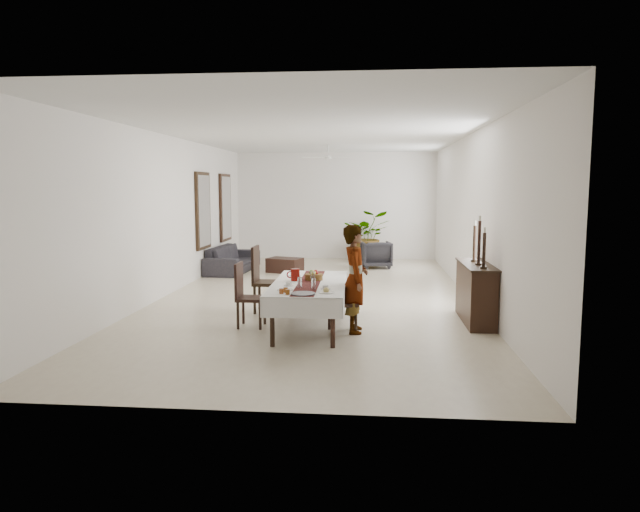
# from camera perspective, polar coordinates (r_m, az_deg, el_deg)

# --- Properties ---
(floor) EXTENTS (6.00, 12.00, 0.00)m
(floor) POSITION_cam_1_polar(r_m,az_deg,el_deg) (11.50, -0.37, -3.96)
(floor) COLOR beige
(floor) RESTS_ON ground
(ceiling) EXTENTS (6.00, 12.00, 0.02)m
(ceiling) POSITION_cam_1_polar(r_m,az_deg,el_deg) (11.34, -0.38, 12.13)
(ceiling) COLOR white
(ceiling) RESTS_ON wall_back
(wall_back) EXTENTS (6.00, 0.02, 3.20)m
(wall_back) POSITION_cam_1_polar(r_m,az_deg,el_deg) (17.28, 1.57, 5.03)
(wall_back) COLOR white
(wall_back) RESTS_ON floor
(wall_front) EXTENTS (6.00, 0.02, 3.20)m
(wall_front) POSITION_cam_1_polar(r_m,az_deg,el_deg) (5.38, -6.63, 0.79)
(wall_front) COLOR white
(wall_front) RESTS_ON floor
(wall_left) EXTENTS (0.02, 12.00, 3.20)m
(wall_left) POSITION_cam_1_polar(r_m,az_deg,el_deg) (11.98, -14.85, 3.96)
(wall_left) COLOR white
(wall_left) RESTS_ON floor
(wall_right) EXTENTS (0.02, 12.00, 3.20)m
(wall_right) POSITION_cam_1_polar(r_m,az_deg,el_deg) (11.41, 14.83, 3.83)
(wall_right) COLOR white
(wall_right) RESTS_ON floor
(dining_table_top) EXTENTS (0.98, 2.27, 0.05)m
(dining_table_top) POSITION_cam_1_polar(r_m,az_deg,el_deg) (8.76, -1.06, -2.87)
(dining_table_top) COLOR black
(dining_table_top) RESTS_ON table_leg_fl
(table_leg_fl) EXTENTS (0.07, 0.07, 0.66)m
(table_leg_fl) POSITION_cam_1_polar(r_m,az_deg,el_deg) (7.83, -4.80, -6.70)
(table_leg_fl) COLOR black
(table_leg_fl) RESTS_ON floor
(table_leg_fr) EXTENTS (0.07, 0.07, 0.66)m
(table_leg_fr) POSITION_cam_1_polar(r_m,az_deg,el_deg) (7.75, 1.29, -6.82)
(table_leg_fr) COLOR black
(table_leg_fr) RESTS_ON floor
(table_leg_bl) EXTENTS (0.07, 0.07, 0.66)m
(table_leg_bl) POSITION_cam_1_polar(r_m,az_deg,el_deg) (9.91, -2.88, -3.79)
(table_leg_bl) COLOR black
(table_leg_bl) RESTS_ON floor
(table_leg_br) EXTENTS (0.07, 0.07, 0.66)m
(table_leg_br) POSITION_cam_1_polar(r_m,az_deg,el_deg) (9.84, 1.91, -3.86)
(table_leg_br) COLOR black
(table_leg_br) RESTS_ON floor
(tablecloth_top) EXTENTS (1.16, 2.45, 0.01)m
(tablecloth_top) POSITION_cam_1_polar(r_m,az_deg,el_deg) (8.75, -1.06, -2.69)
(tablecloth_top) COLOR white
(tablecloth_top) RESTS_ON dining_table_top
(tablecloth_drape_left) EXTENTS (0.06, 2.42, 0.28)m
(tablecloth_drape_left) POSITION_cam_1_polar(r_m,az_deg,el_deg) (8.84, -4.62, -3.51)
(tablecloth_drape_left) COLOR white
(tablecloth_drape_left) RESTS_ON dining_table_top
(tablecloth_drape_right) EXTENTS (0.06, 2.42, 0.28)m
(tablecloth_drape_right) POSITION_cam_1_polar(r_m,az_deg,el_deg) (8.74, 2.54, -3.61)
(tablecloth_drape_right) COLOR white
(tablecloth_drape_right) RESTS_ON dining_table_top
(tablecloth_drape_near) EXTENTS (1.11, 0.03, 0.28)m
(tablecloth_drape_near) POSITION_cam_1_polar(r_m,az_deg,el_deg) (7.60, -1.88, -5.22)
(tablecloth_drape_near) COLOR silver
(tablecloth_drape_near) RESTS_ON dining_table_top
(tablecloth_drape_far) EXTENTS (1.11, 0.03, 0.28)m
(tablecloth_drape_far) POSITION_cam_1_polar(r_m,az_deg,el_deg) (9.96, -0.43, -2.30)
(tablecloth_drape_far) COLOR white
(tablecloth_drape_far) RESTS_ON dining_table_top
(table_runner) EXTENTS (0.37, 2.36, 0.00)m
(table_runner) POSITION_cam_1_polar(r_m,az_deg,el_deg) (8.75, -1.06, -2.64)
(table_runner) COLOR #5C1C1A
(table_runner) RESTS_ON tablecloth_top
(red_pitcher) EXTENTS (0.14, 0.14, 0.19)m
(red_pitcher) POSITION_cam_1_polar(r_m,az_deg,el_deg) (8.90, -2.49, -1.88)
(red_pitcher) COLOR maroon
(red_pitcher) RESTS_ON tablecloth_top
(pitcher_handle) EXTENTS (0.11, 0.02, 0.11)m
(pitcher_handle) POSITION_cam_1_polar(r_m,az_deg,el_deg) (8.91, -3.00, -1.88)
(pitcher_handle) COLOR maroon
(pitcher_handle) RESTS_ON red_pitcher
(wine_glass_near) EXTENTS (0.07, 0.07, 0.16)m
(wine_glass_near) POSITION_cam_1_polar(r_m,az_deg,el_deg) (8.13, -0.66, -2.82)
(wine_glass_near) COLOR silver
(wine_glass_near) RESTS_ON tablecloth_top
(wine_glass_mid) EXTENTS (0.07, 0.07, 0.16)m
(wine_glass_mid) POSITION_cam_1_polar(r_m,az_deg,el_deg) (8.24, -2.04, -2.69)
(wine_glass_mid) COLOR white
(wine_glass_mid) RESTS_ON tablecloth_top
(wine_glass_far) EXTENTS (0.07, 0.07, 0.16)m
(wine_glass_far) POSITION_cam_1_polar(r_m,az_deg,el_deg) (8.78, -0.73, -2.09)
(wine_glass_far) COLOR white
(wine_glass_far) RESTS_ON tablecloth_top
(teacup_right) EXTENTS (0.08, 0.08, 0.06)m
(teacup_right) POSITION_cam_1_polar(r_m,az_deg,el_deg) (8.17, 0.55, -3.14)
(teacup_right) COLOR white
(teacup_right) RESTS_ON saucer_right
(saucer_right) EXTENTS (0.14, 0.14, 0.01)m
(saucer_right) POSITION_cam_1_polar(r_m,az_deg,el_deg) (8.17, 0.55, -3.29)
(saucer_right) COLOR silver
(saucer_right) RESTS_ON tablecloth_top
(teacup_left) EXTENTS (0.08, 0.08, 0.06)m
(teacup_left) POSITION_cam_1_polar(r_m,az_deg,el_deg) (8.45, -3.17, -2.81)
(teacup_left) COLOR silver
(teacup_left) RESTS_ON saucer_left
(saucer_left) EXTENTS (0.14, 0.14, 0.01)m
(saucer_left) POSITION_cam_1_polar(r_m,az_deg,el_deg) (8.46, -3.17, -2.96)
(saucer_left) COLOR white
(saucer_left) RESTS_ON tablecloth_top
(plate_near_right) EXTENTS (0.23, 0.23, 0.01)m
(plate_near_right) POSITION_cam_1_polar(r_m,az_deg,el_deg) (7.90, 0.63, -3.65)
(plate_near_right) COLOR silver
(plate_near_right) RESTS_ON tablecloth_top
(bread_near_right) EXTENTS (0.08, 0.08, 0.08)m
(bread_near_right) POSITION_cam_1_polar(r_m,az_deg,el_deg) (7.89, 0.63, -3.46)
(bread_near_right) COLOR #D0B965
(bread_near_right) RESTS_ON plate_near_right
(plate_near_left) EXTENTS (0.23, 0.23, 0.01)m
(plate_near_left) POSITION_cam_1_polar(r_m,az_deg,el_deg) (8.09, -3.51, -3.40)
(plate_near_left) COLOR white
(plate_near_left) RESTS_ON tablecloth_top
(plate_far_left) EXTENTS (0.23, 0.23, 0.01)m
(plate_far_left) POSITION_cam_1_polar(r_m,az_deg,el_deg) (9.29, -2.62, -2.06)
(plate_far_left) COLOR silver
(plate_far_left) RESTS_ON tablecloth_top
(serving_tray) EXTENTS (0.34, 0.34, 0.02)m
(serving_tray) POSITION_cam_1_polar(r_m,az_deg,el_deg) (7.78, -1.72, -3.79)
(serving_tray) COLOR #434348
(serving_tray) RESTS_ON tablecloth_top
(jam_jar_a) EXTENTS (0.06, 0.06, 0.07)m
(jam_jar_a) POSITION_cam_1_polar(r_m,az_deg,el_deg) (7.77, -3.26, -3.62)
(jam_jar_a) COLOR #8D4914
(jam_jar_a) RESTS_ON tablecloth_top
(jam_jar_b) EXTENTS (0.06, 0.06, 0.07)m
(jam_jar_b) POSITION_cam_1_polar(r_m,az_deg,el_deg) (7.84, -3.89, -3.53)
(jam_jar_b) COLOR brown
(jam_jar_b) RESTS_ON tablecloth_top
(jam_jar_c) EXTENTS (0.06, 0.06, 0.07)m
(jam_jar_c) POSITION_cam_1_polar(r_m,az_deg,el_deg) (7.93, -3.46, -3.41)
(jam_jar_c) COLOR #8D4614
(jam_jar_c) RESTS_ON tablecloth_top
(fruit_basket) EXTENTS (0.28, 0.28, 0.09)m
(fruit_basket) POSITION_cam_1_polar(r_m,az_deg,el_deg) (8.97, -0.63, -2.11)
(fruit_basket) COLOR brown
(fruit_basket) RESTS_ON tablecloth_top
(fruit_red) EXTENTS (0.08, 0.08, 0.08)m
(fruit_red) POSITION_cam_1_polar(r_m,az_deg,el_deg) (8.97, -0.44, -1.65)
(fruit_red) COLOR #A61019
(fruit_red) RESTS_ON fruit_basket
(fruit_green) EXTENTS (0.08, 0.08, 0.08)m
(fruit_green) POSITION_cam_1_polar(r_m,az_deg,el_deg) (8.99, -0.85, -1.64)
(fruit_green) COLOR #4A7121
(fruit_green) RESTS_ON fruit_basket
(fruit_yellow) EXTENTS (0.08, 0.08, 0.08)m
(fruit_yellow) POSITION_cam_1_polar(r_m,az_deg,el_deg) (8.91, -0.65, -1.71)
(fruit_yellow) COLOR yellow
(fruit_yellow) RESTS_ON fruit_basket
(chair_right_near_seat) EXTENTS (0.51, 0.51, 0.05)m
(chair_right_near_seat) POSITION_cam_1_polar(r_m,az_deg,el_deg) (8.57, 2.26, -4.75)
(chair_right_near_seat) COLOR black
(chair_right_near_seat) RESTS_ON chair_right_near_leg_fl
(chair_right_near_leg_fl) EXTENTS (0.05, 0.05, 0.41)m
(chair_right_near_leg_fl) POSITION_cam_1_polar(r_m,az_deg,el_deg) (8.49, 3.61, -6.47)
(chair_right_near_leg_fl) COLOR black
(chair_right_near_leg_fl) RESTS_ON floor
(chair_right_near_leg_fr) EXTENTS (0.05, 0.05, 0.41)m
(chair_right_near_leg_fr) POSITION_cam_1_polar(r_m,az_deg,el_deg) (8.81, 3.14, -5.97)
(chair_right_near_leg_fr) COLOR black
(chair_right_near_leg_fr) RESTS_ON floor
(chair_right_near_leg_bl) EXTENTS (0.05, 0.05, 0.41)m
(chair_right_near_leg_bl) POSITION_cam_1_polar(r_m,az_deg,el_deg) (8.42, 1.31, -6.56)
(chair_right_near_leg_bl) COLOR black
(chair_right_near_leg_bl) RESTS_ON floor
(chair_right_near_leg_br) EXTENTS (0.05, 0.05, 0.41)m
(chair_right_near_leg_br) POSITION_cam_1_polar(r_m,az_deg,el_deg) (8.75, 0.93, -6.05)
(chair_right_near_leg_br) COLOR black
(chair_right_near_leg_br) RESTS_ON floor
(chair_right_near_back) EXTENTS (0.14, 0.42, 0.53)m
(chair_right_near_back) POSITION_cam_1_polar(r_m,az_deg,el_deg) (8.55, 3.52, -2.84)
(chair_right_near_back) COLOR black
(chair_right_near_back) RESTS_ON chair_right_near_seat
(chair_right_far_seat) EXTENTS (0.43, 0.43, 0.05)m
(chair_right_far_seat) POSITION_cam_1_polar(r_m,az_deg,el_deg) (9.83, 2.67, -3.31)
(chair_right_far_seat) COLOR black
(chair_right_far_seat) RESTS_ON chair_right_far_leg_fl
(chair_right_far_leg_fl) EXTENTS (0.04, 0.04, 0.40)m
(chair_right_far_leg_fl) POSITION_cam_1_polar(r_m,az_deg,el_deg) (9.72, 3.66, -4.79)
(chair_right_far_leg_fl) COLOR black
(chair_right_far_leg_fl) RESTS_ON floor
(chair_right_far_leg_fr) EXTENTS (0.04, 0.04, 0.40)m
(chair_right_far_leg_fr) POSITION_cam_1_polar(r_m,az_deg,el_deg) (10.04, 3.60, -4.41)
(chair_right_far_leg_fr) COLOR black
(chair_right_far_leg_fr) RESTS_ON floor
(chair_right_far_leg_bl) EXTENTS (0.04, 0.04, 0.40)m
(chair_right_far_leg_bl) POSITION_cam_1_polar(r_m,az_deg,el_deg) (9.71, 1.69, -4.79)
(chair_right_far_leg_bl) COLOR black
(chair_right_far_leg_bl) RESTS_ON floor
(chair_right_far_leg_br) EXTENTS (0.04, 0.04, 0.40)m
(chair_right_far_leg_br) POSITION_cam_1_polar(r_m,az_deg,el_deg) (10.04, 1.69, -4.40)
(chair_right_far_leg_br) COLOR black
(chair_right_far_leg_br) RESTS_ON floor
(chair_right_far_back) EXTENTS (0.06, 0.41, 0.52)m
(chair_right_far_back) POSITION_cam_1_polar(r_m,az_deg,el_deg) (9.79, 3.76, -1.72)
(chair_right_far_back) COLOR black
(chair_right_far_back) RESTS_ON chair_right_far_seat
(chair_left_near_seat) EXTENTS (0.43, 0.43, 0.05)m
(chair_left_near_seat) POSITION_cam_1_polar(r_m,az_deg,el_deg) (8.95, -6.88, -4.26)
(chair_left_near_seat) COLOR black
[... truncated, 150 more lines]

